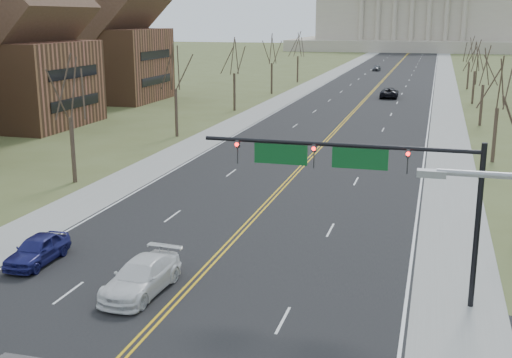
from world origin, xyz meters
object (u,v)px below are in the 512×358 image
Objects in this scene: car_sb_outer_second at (37,250)px; car_far_sb at (377,68)px; signal_mast at (358,170)px; car_far_nb at (389,93)px; car_sb_inner_second at (141,277)px.

car_sb_outer_second is 127.10m from car_far_sb.
car_far_nb is at bearing 93.14° from signal_mast.
car_sb_outer_second reaches higher than car_far_sb.
car_far_nb reaches higher than car_sb_outer_second.
car_sb_outer_second is at bearing 167.52° from car_sb_inner_second.
car_far_nb reaches higher than car_far_sb.
car_far_sb is (-1.63, 128.86, -0.07)m from car_sb_inner_second.
car_far_nb reaches higher than car_sb_inner_second.
signal_mast is 74.66m from car_far_nb.
car_sb_outer_second is at bearing -177.54° from signal_mast.
car_far_nb is (11.82, 75.07, 0.07)m from car_sb_outer_second.
car_sb_inner_second reaches higher than car_sb_outer_second.
car_sb_inner_second is 1.29× the size of car_far_sb.
car_far_sb is at bearing 86.53° from car_sb_outer_second.
signal_mast reaches higher than car_far_sb.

